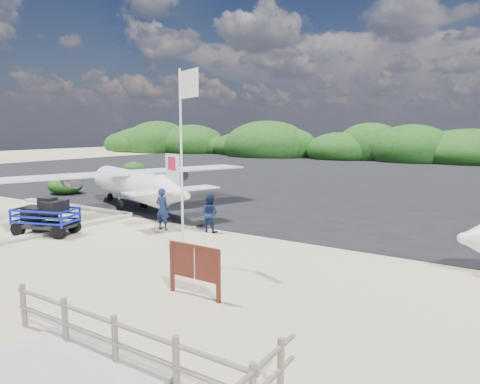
{
  "coord_description": "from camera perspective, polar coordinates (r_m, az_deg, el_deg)",
  "views": [
    {
      "loc": [
        12.01,
        -10.02,
        4.39
      ],
      "look_at": [
        1.73,
        5.93,
        1.64
      ],
      "focal_mm": 32.0,
      "sensor_mm": 36.0,
      "label": 1
    }
  ],
  "objects": [
    {
      "name": "ground",
      "position": [
        16.25,
        -16.84,
        -7.79
      ],
      "size": [
        160.0,
        160.0,
        0.0
      ],
      "primitive_type": "plane",
      "color": "beige"
    },
    {
      "name": "baggage_cart",
      "position": [
        20.0,
        -24.35,
        -5.18
      ],
      "size": [
        3.07,
        2.35,
        1.36
      ],
      "primitive_type": null,
      "rotation": [
        0.0,
        0.0,
        0.33
      ],
      "color": "#0B1EAC",
      "rests_on": "ground"
    },
    {
      "name": "signboard",
      "position": [
        11.77,
        -6.05,
        -13.69
      ],
      "size": [
        1.76,
        0.17,
        1.45
      ],
      "primitive_type": null,
      "rotation": [
        0.0,
        0.0,
        0.0
      ],
      "color": "#562318",
      "rests_on": "ground"
    },
    {
      "name": "fence",
      "position": [
        8.98,
        -16.19,
        -21.36
      ],
      "size": [
        6.4,
        2.0,
        1.1
      ],
      "primitive_type": null,
      "color": "#B2B2B2",
      "rests_on": "ground"
    },
    {
      "name": "crew_b",
      "position": [
        18.56,
        -4.1,
        -2.84
      ],
      "size": [
        0.88,
        0.73,
        1.65
      ],
      "primitive_type": "imported",
      "rotation": [
        0.0,
        0.0,
        3.28
      ],
      "color": "#121F43",
      "rests_on": "ground"
    },
    {
      "name": "vegetation_band",
      "position": [
        66.27,
        22.36,
        3.84
      ],
      "size": [
        124.0,
        8.0,
        4.4
      ],
      "primitive_type": null,
      "color": "#B2B2B2",
      "rests_on": "ground"
    },
    {
      "name": "asphalt_apron",
      "position": [
        42.01,
        16.04,
        1.93
      ],
      "size": [
        90.0,
        50.0,
        0.04
      ],
      "primitive_type": null,
      "color": "#B2B2B2",
      "rests_on": "ground"
    },
    {
      "name": "walkway_pad",
      "position": [
        8.82,
        -23.81,
        -22.33
      ],
      "size": [
        3.5,
        2.5,
        0.1
      ],
      "primitive_type": null,
      "color": "#B2B2B2",
      "rests_on": "ground"
    },
    {
      "name": "flagpole",
      "position": [
        14.69,
        -7.56,
        -9.21
      ],
      "size": [
        1.37,
        1.0,
        6.32
      ],
      "primitive_type": null,
      "rotation": [
        0.0,
        0.0,
        -0.42
      ],
      "color": "white",
      "rests_on": "ground"
    },
    {
      "name": "aircraft_small",
      "position": [
        48.07,
        10.74,
        2.87
      ],
      "size": [
        9.4,
        9.4,
        2.56
      ],
      "primitive_type": null,
      "rotation": [
        0.0,
        0.0,
        3.57
      ],
      "color": "#B2B2B2",
      "rests_on": "ground"
    },
    {
      "name": "crew_a",
      "position": [
        19.18,
        -10.29,
        -2.26
      ],
      "size": [
        0.72,
        0.52,
        1.87
      ],
      "primitive_type": "imported",
      "rotation": [
        0.0,
        0.0,
        3.24
      ],
      "color": "#121F43",
      "rests_on": "ground"
    },
    {
      "name": "lagoon",
      "position": [
        24.36,
        -27.98,
        -3.11
      ],
      "size": [
        9.0,
        7.0,
        0.4
      ],
      "primitive_type": null,
      "color": "#B2B2B2",
      "rests_on": "ground"
    }
  ]
}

